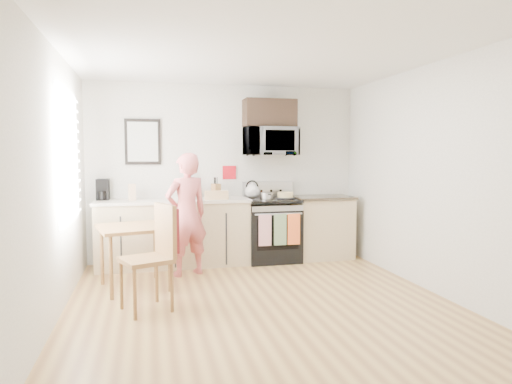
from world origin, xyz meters
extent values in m
plane|color=olive|center=(0.00, 0.00, 0.00)|extent=(4.60, 4.60, 0.00)
cube|color=beige|center=(0.00, 2.30, 1.30)|extent=(4.00, 0.04, 2.60)
cube|color=beige|center=(0.00, -2.30, 1.30)|extent=(4.00, 0.04, 2.60)
cube|color=beige|center=(-2.00, 0.00, 1.30)|extent=(0.04, 4.60, 2.60)
cube|color=beige|center=(2.00, 0.00, 1.30)|extent=(0.04, 4.60, 2.60)
cube|color=white|center=(0.00, 0.00, 2.60)|extent=(4.00, 4.60, 0.04)
cube|color=silver|center=(-1.98, 0.80, 1.55)|extent=(0.02, 1.40, 1.50)
cube|color=white|center=(-1.97, 0.80, 1.55)|extent=(0.01, 1.30, 1.40)
cube|color=tan|center=(-0.80, 2.00, 0.45)|extent=(2.10, 0.60, 0.90)
cube|color=beige|center=(-0.80, 2.00, 0.92)|extent=(2.14, 0.64, 0.04)
cube|color=tan|center=(1.43, 2.00, 0.45)|extent=(0.84, 0.60, 0.90)
cube|color=black|center=(1.43, 2.00, 0.92)|extent=(0.88, 0.64, 0.04)
cube|color=black|center=(0.63, 1.97, 0.39)|extent=(0.76, 0.65, 0.77)
cube|color=black|center=(0.63, 1.66, 0.45)|extent=(0.61, 0.02, 0.45)
cube|color=#B4B4B9|center=(0.63, 1.66, 0.78)|extent=(0.74, 0.02, 0.14)
cylinder|color=#B4B4B9|center=(0.63, 1.61, 0.74)|extent=(0.68, 0.02, 0.02)
cube|color=black|center=(0.63, 1.97, 0.90)|extent=(0.76, 0.65, 0.04)
cube|color=#B4B4B9|center=(0.63, 2.25, 1.04)|extent=(0.76, 0.08, 0.24)
cube|color=silver|center=(0.43, 1.61, 0.52)|extent=(0.18, 0.02, 0.44)
cube|color=#5D7850|center=(0.65, 1.61, 0.52)|extent=(0.18, 0.02, 0.44)
cube|color=#D85820|center=(0.85, 1.61, 0.52)|extent=(0.18, 0.02, 0.44)
imported|color=#B4B4B9|center=(0.63, 2.08, 1.76)|extent=(0.76, 0.51, 0.42)
cube|color=black|center=(0.63, 2.12, 2.18)|extent=(0.76, 0.35, 0.40)
cube|color=black|center=(-1.20, 2.28, 1.75)|extent=(0.50, 0.03, 0.65)
cube|color=silver|center=(-1.20, 2.26, 1.75)|extent=(0.42, 0.01, 0.56)
cube|color=red|center=(0.05, 2.28, 1.30)|extent=(0.20, 0.02, 0.20)
imported|color=#B43A31|center=(-0.66, 1.45, 0.80)|extent=(0.68, 0.57, 1.59)
cube|color=brown|center=(-1.31, 1.00, 0.72)|extent=(0.79, 0.79, 0.04)
cylinder|color=brown|center=(-1.55, 0.61, 0.35)|extent=(0.04, 0.04, 0.70)
cylinder|color=brown|center=(-0.92, 0.76, 0.35)|extent=(0.04, 0.04, 0.70)
cylinder|color=brown|center=(-1.70, 1.24, 0.35)|extent=(0.04, 0.04, 0.70)
cylinder|color=brown|center=(-1.07, 1.39, 0.35)|extent=(0.04, 0.04, 0.70)
cube|color=brown|center=(-1.18, 0.17, 0.52)|extent=(0.58, 0.58, 0.04)
cube|color=brown|center=(-0.98, 0.25, 0.80)|extent=(0.21, 0.43, 0.54)
cube|color=#601510|center=(-0.95, 0.26, 0.81)|extent=(0.21, 0.40, 0.45)
cylinder|color=brown|center=(-1.29, -0.08, 0.25)|extent=(0.04, 0.04, 0.49)
cylinder|color=brown|center=(-0.93, 0.06, 0.25)|extent=(0.04, 0.04, 0.49)
cylinder|color=brown|center=(-1.43, 0.27, 0.25)|extent=(0.04, 0.04, 0.49)
cylinder|color=brown|center=(-1.07, 0.41, 0.25)|extent=(0.04, 0.04, 0.49)
cube|color=brown|center=(-0.18, 2.12, 1.04)|extent=(0.14, 0.16, 0.20)
cylinder|color=red|center=(-0.49, 2.22, 1.02)|extent=(0.12, 0.12, 0.16)
imported|color=silver|center=(-0.53, 2.08, 0.97)|extent=(0.31, 0.31, 0.06)
cube|color=tan|center=(-1.35, 2.02, 1.05)|extent=(0.11, 0.11, 0.23)
cube|color=black|center=(-1.75, 2.19, 1.09)|extent=(0.17, 0.21, 0.29)
cylinder|color=black|center=(-1.75, 2.09, 1.01)|extent=(0.11, 0.11, 0.11)
cube|color=#DFB375|center=(-0.21, 1.89, 1.00)|extent=(0.33, 0.16, 0.12)
cylinder|color=black|center=(0.82, 1.93, 0.93)|extent=(0.28, 0.28, 0.02)
cylinder|color=#D9B16F|center=(0.82, 1.93, 0.98)|extent=(0.23, 0.23, 0.08)
sphere|color=silver|center=(0.35, 2.06, 1.03)|extent=(0.21, 0.21, 0.21)
cone|color=silver|center=(0.35, 2.06, 1.14)|extent=(0.07, 0.07, 0.07)
torus|color=black|center=(0.35, 2.06, 1.10)|extent=(0.19, 0.02, 0.19)
cylinder|color=#B4B4B9|center=(0.53, 1.91, 0.97)|extent=(0.18, 0.18, 0.09)
cylinder|color=black|center=(0.53, 1.77, 1.00)|extent=(0.02, 0.16, 0.02)
camera|label=1|loc=(-1.15, -4.45, 1.57)|focal=32.00mm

